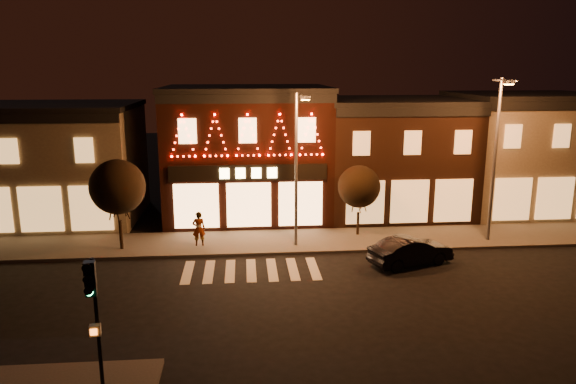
{
  "coord_description": "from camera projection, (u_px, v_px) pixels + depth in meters",
  "views": [
    {
      "loc": [
        -0.3,
        -20.25,
        9.48
      ],
      "look_at": [
        1.76,
        4.0,
        3.81
      ],
      "focal_mm": 33.6,
      "sensor_mm": 36.0,
      "label": 1
    }
  ],
  "objects": [
    {
      "name": "traffic_signal_near",
      "position": [
        94.0,
        303.0,
        14.77
      ],
      "size": [
        0.33,
        0.45,
        4.27
      ],
      "rotation": [
        0.0,
        0.0,
        0.12
      ],
      "color": "black",
      "rests_on": "sidewalk_near"
    },
    {
      "name": "building_right_b",
      "position": [
        524.0,
        152.0,
        36.04
      ],
      "size": [
        9.2,
        8.28,
        7.8
      ],
      "color": "#736651",
      "rests_on": "ground"
    },
    {
      "name": "pedestrian",
      "position": [
        199.0,
        229.0,
        28.63
      ],
      "size": [
        0.73,
        0.53,
        1.86
      ],
      "primitive_type": "imported",
      "rotation": [
        0.0,
        0.0,
        3.26
      ],
      "color": "gray",
      "rests_on": "sidewalk_far"
    },
    {
      "name": "streetlamp_right",
      "position": [
        497.0,
        148.0,
        28.42
      ],
      "size": [
        0.85,
        2.0,
        8.78
      ],
      "rotation": [
        0.0,
        0.0,
        0.26
      ],
      "color": "#59595E",
      "rests_on": "sidewalk_far"
    },
    {
      "name": "dark_sedan",
      "position": [
        411.0,
        251.0,
        26.31
      ],
      "size": [
        4.45,
        2.77,
        1.38
      ],
      "primitive_type": "imported",
      "rotation": [
        0.0,
        0.0,
        1.91
      ],
      "color": "black",
      "rests_on": "ground"
    },
    {
      "name": "sidewalk_far",
      "position": [
        286.0,
        241.0,
        29.74
      ],
      "size": [
        44.0,
        4.0,
        0.15
      ],
      "primitive_type": "cube",
      "color": "#47423D",
      "rests_on": "ground"
    },
    {
      "name": "building_pulp",
      "position": [
        247.0,
        152.0,
        34.44
      ],
      "size": [
        10.2,
        8.34,
        8.3
      ],
      "color": "black",
      "rests_on": "ground"
    },
    {
      "name": "building_right_a",
      "position": [
        392.0,
        156.0,
        35.33
      ],
      "size": [
        9.2,
        8.28,
        7.5
      ],
      "color": "#321B11",
      "rests_on": "ground"
    },
    {
      "name": "tree_left",
      "position": [
        118.0,
        187.0,
        27.6
      ],
      "size": [
        2.84,
        2.84,
        4.74
      ],
      "rotation": [
        0.0,
        0.0,
        0.12
      ],
      "color": "black",
      "rests_on": "sidewalk_far"
    },
    {
      "name": "building_left",
      "position": [
        38.0,
        163.0,
        33.5
      ],
      "size": [
        12.2,
        8.28,
        7.3
      ],
      "color": "#736651",
      "rests_on": "ground"
    },
    {
      "name": "tree_right",
      "position": [
        359.0,
        187.0,
        30.11
      ],
      "size": [
        2.38,
        2.38,
        3.98
      ],
      "rotation": [
        0.0,
        0.0,
        -0.0
      ],
      "color": "black",
      "rests_on": "sidewalk_far"
    },
    {
      "name": "ground",
      "position": [
        253.0,
        307.0,
        21.83
      ],
      "size": [
        120.0,
        120.0,
        0.0
      ],
      "primitive_type": "plane",
      "color": "black",
      "rests_on": "ground"
    },
    {
      "name": "streetlamp_mid",
      "position": [
        297.0,
        159.0,
        27.66
      ],
      "size": [
        0.63,
        1.85,
        8.05
      ],
      "rotation": [
        0.0,
        0.0,
        -0.17
      ],
      "color": "#59595E",
      "rests_on": "sidewalk_far"
    }
  ]
}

